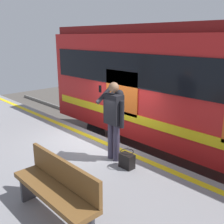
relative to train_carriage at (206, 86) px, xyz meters
The scene contains 9 objects.
ground_plane 3.68m from the train_carriage, 51.43° to the left, with size 25.38×25.38×0.00m, color #4C4742.
platform 4.75m from the train_carriage, 67.23° to the left, with size 16.92×3.79×1.12m, color gray.
safety_line 3.24m from the train_carriage, 55.09° to the left, with size 16.58×0.16×0.01m, color yellow.
track_rail_near 3.04m from the train_carriage, 22.97° to the left, with size 21.99×0.08×0.16m, color slate.
track_rail_far 3.04m from the train_carriage, 23.33° to the right, with size 21.99×0.08×0.16m, color slate.
train_carriage is the anchor object (origin of this frame).
passenger 2.94m from the train_carriage, 78.51° to the left, with size 0.57×0.55×1.75m.
handbag 3.19m from the train_carriage, 88.07° to the left, with size 0.31×0.29×0.38m.
bench 4.93m from the train_carriage, 92.72° to the left, with size 1.74×0.44×0.90m.
Camera 1 is at (-5.02, 4.53, 3.79)m, focal length 42.24 mm.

